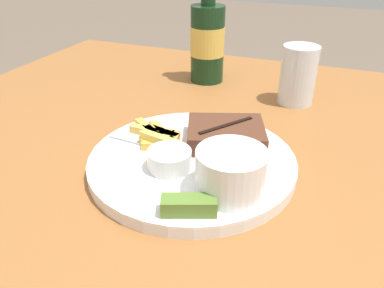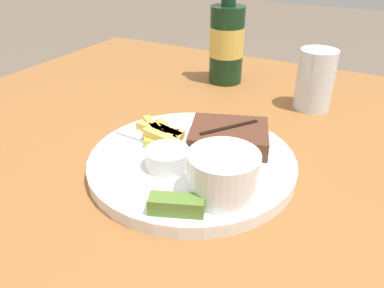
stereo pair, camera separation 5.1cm
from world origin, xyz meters
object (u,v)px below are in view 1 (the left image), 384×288
at_px(steak_portion, 226,134).
at_px(beer_bottle, 207,39).
at_px(drinking_glass, 298,75).
at_px(pickle_spear, 189,206).
at_px(coleslaw_cup, 231,170).
at_px(dipping_sauce_cup, 169,159).
at_px(dinner_plate, 192,162).
at_px(fork_utensil, 146,144).

height_order(steak_portion, beer_bottle, beer_bottle).
height_order(beer_bottle, drinking_glass, beer_bottle).
xyz_separation_m(pickle_spear, drinking_glass, (0.06, 0.40, 0.03)).
bearing_deg(coleslaw_cup, drinking_glass, 85.28).
distance_m(pickle_spear, drinking_glass, 0.41).
height_order(pickle_spear, beer_bottle, beer_bottle).
distance_m(beer_bottle, drinking_glass, 0.21).
bearing_deg(dipping_sauce_cup, coleslaw_cup, -12.42).
bearing_deg(pickle_spear, dipping_sauce_cup, 127.75).
xyz_separation_m(dinner_plate, steak_portion, (0.03, 0.06, 0.02)).
xyz_separation_m(dinner_plate, fork_utensil, (-0.08, 0.00, 0.01)).
distance_m(dipping_sauce_cup, beer_bottle, 0.39).
height_order(steak_portion, coleslaw_cup, coleslaw_cup).
bearing_deg(steak_portion, dipping_sauce_cup, -117.36).
bearing_deg(drinking_glass, beer_bottle, 164.98).
height_order(fork_utensil, beer_bottle, beer_bottle).
height_order(dinner_plate, dipping_sauce_cup, dipping_sauce_cup).
bearing_deg(coleslaw_cup, fork_utensil, 157.16).
bearing_deg(beer_bottle, drinking_glass, -15.02).
bearing_deg(steak_portion, dinner_plate, -119.48).
xyz_separation_m(dipping_sauce_cup, beer_bottle, (-0.08, 0.38, 0.06)).
distance_m(coleslaw_cup, beer_bottle, 0.44).
bearing_deg(dinner_plate, coleslaw_cup, -38.48).
height_order(coleslaw_cup, drinking_glass, drinking_glass).
relative_size(fork_utensil, beer_bottle, 0.52).
bearing_deg(dipping_sauce_cup, steak_portion, 62.64).
xyz_separation_m(coleslaw_cup, beer_bottle, (-0.17, 0.40, 0.04)).
height_order(steak_portion, pickle_spear, steak_portion).
xyz_separation_m(dinner_plate, drinking_glass, (0.10, 0.29, 0.05)).
bearing_deg(fork_utensil, coleslaw_cup, -19.14).
distance_m(steak_portion, fork_utensil, 0.12).
bearing_deg(dinner_plate, drinking_glass, 70.72).
bearing_deg(steak_portion, fork_utensil, -154.65).
distance_m(steak_portion, coleslaw_cup, 0.12).
relative_size(steak_portion, coleslaw_cup, 1.59).
xyz_separation_m(dipping_sauce_cup, pickle_spear, (0.06, -0.07, -0.00)).
distance_m(dinner_plate, fork_utensil, 0.08).
bearing_deg(drinking_glass, steak_portion, -106.61).
bearing_deg(dinner_plate, fork_utensil, 176.30).
distance_m(coleslaw_cup, dipping_sauce_cup, 0.09).
relative_size(dipping_sauce_cup, pickle_spear, 0.89).
bearing_deg(steak_portion, pickle_spear, -86.78).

